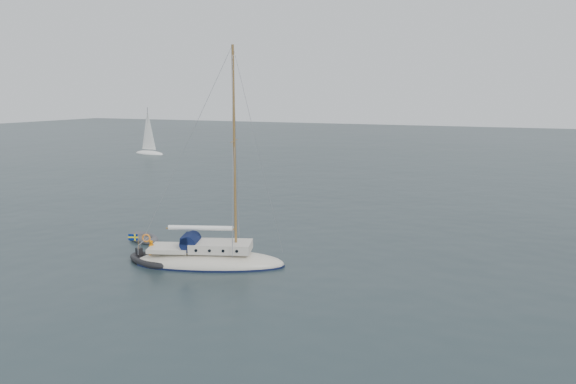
% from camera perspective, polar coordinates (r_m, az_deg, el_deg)
% --- Properties ---
extents(ground, '(300.00, 300.00, 0.00)m').
position_cam_1_polar(ground, '(33.32, -1.57, -7.61)').
color(ground, black).
rests_on(ground, ground).
extents(sailboat, '(9.37, 2.81, 13.34)m').
position_cam_1_polar(sailboat, '(33.66, -7.97, -5.74)').
color(sailboat, beige).
rests_on(sailboat, ground).
extents(dinghy, '(3.15, 1.42, 0.45)m').
position_cam_1_polar(dinghy, '(40.23, -14.46, -4.54)').
color(dinghy, '#4E4E53').
rests_on(dinghy, ground).
extents(rib, '(3.66, 1.66, 1.47)m').
position_cam_1_polar(rib, '(34.95, -13.81, -6.67)').
color(rib, black).
rests_on(rib, ground).
extents(distant_yacht_a, '(6.20, 3.30, 8.21)m').
position_cam_1_polar(distant_yacht_a, '(96.67, -14.01, 5.84)').
color(distant_yacht_a, white).
rests_on(distant_yacht_a, ground).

